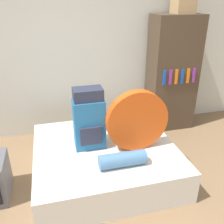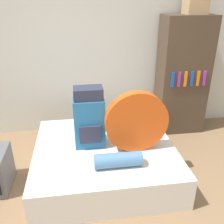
{
  "view_description": "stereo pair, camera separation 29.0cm",
  "coord_description": "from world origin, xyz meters",
  "px_view_note": "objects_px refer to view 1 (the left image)",
  "views": [
    {
      "loc": [
        -0.43,
        -1.71,
        2.08
      ],
      "look_at": [
        0.23,
        0.83,
        0.85
      ],
      "focal_mm": 40.0,
      "sensor_mm": 36.0,
      "label": 1
    },
    {
      "loc": [
        -0.15,
        -1.77,
        2.08
      ],
      "look_at": [
        0.23,
        0.83,
        0.85
      ],
      "focal_mm": 40.0,
      "sensor_mm": 36.0,
      "label": 2
    }
  ],
  "objects_px": {
    "sleeping_roll": "(123,159)",
    "bookshelf": "(172,74)",
    "cardboard_box": "(183,6)",
    "tent_bag": "(137,121)",
    "backpack": "(89,120)"
  },
  "relations": [
    {
      "from": "cardboard_box",
      "to": "bookshelf",
      "type": "bearing_deg",
      "value": -165.41
    },
    {
      "from": "sleeping_roll",
      "to": "cardboard_box",
      "type": "distance_m",
      "value": 2.45
    },
    {
      "from": "tent_bag",
      "to": "cardboard_box",
      "type": "height_order",
      "value": "cardboard_box"
    },
    {
      "from": "bookshelf",
      "to": "cardboard_box",
      "type": "distance_m",
      "value": 1.03
    },
    {
      "from": "sleeping_roll",
      "to": "bookshelf",
      "type": "bearing_deg",
      "value": 48.48
    },
    {
      "from": "backpack",
      "to": "bookshelf",
      "type": "xyz_separation_m",
      "value": [
        1.53,
        0.94,
        0.16
      ]
    },
    {
      "from": "sleeping_roll",
      "to": "cardboard_box",
      "type": "relative_size",
      "value": 1.75
    },
    {
      "from": "backpack",
      "to": "cardboard_box",
      "type": "relative_size",
      "value": 2.51
    },
    {
      "from": "sleeping_roll",
      "to": "bookshelf",
      "type": "distance_m",
      "value": 1.95
    },
    {
      "from": "backpack",
      "to": "tent_bag",
      "type": "relative_size",
      "value": 1.01
    },
    {
      "from": "bookshelf",
      "to": "cardboard_box",
      "type": "relative_size",
      "value": 6.19
    },
    {
      "from": "bookshelf",
      "to": "backpack",
      "type": "bearing_deg",
      "value": -148.36
    },
    {
      "from": "backpack",
      "to": "bookshelf",
      "type": "bearing_deg",
      "value": 31.64
    },
    {
      "from": "tent_bag",
      "to": "bookshelf",
      "type": "relative_size",
      "value": 0.4
    },
    {
      "from": "sleeping_roll",
      "to": "tent_bag",
      "type": "bearing_deg",
      "value": 49.26
    }
  ]
}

